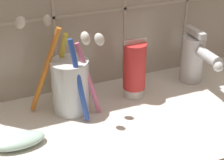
# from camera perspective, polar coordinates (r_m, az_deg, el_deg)

# --- Properties ---
(sink_counter) EXTENTS (0.58, 0.31, 0.02)m
(sink_counter) POSITION_cam_1_polar(r_m,az_deg,el_deg) (0.69, 5.85, -5.85)
(sink_counter) COLOR silver
(sink_counter) RESTS_ON ground
(toothbrush_cup) EXTENTS (0.14, 0.13, 0.18)m
(toothbrush_cup) POSITION_cam_1_polar(r_m,az_deg,el_deg) (0.67, -6.42, -0.47)
(toothbrush_cup) COLOR silver
(toothbrush_cup) RESTS_ON sink_counter
(toothpaste_tube) EXTENTS (0.05, 0.04, 0.12)m
(toothpaste_tube) POSITION_cam_1_polar(r_m,az_deg,el_deg) (0.71, 3.77, 1.68)
(toothpaste_tube) COLOR white
(toothpaste_tube) RESTS_ON sink_counter
(sink_faucet) EXTENTS (0.05, 0.12, 0.11)m
(sink_faucet) POSITION_cam_1_polar(r_m,az_deg,el_deg) (0.79, 12.48, 3.35)
(sink_faucet) COLOR silver
(sink_faucet) RESTS_ON sink_counter
(soap_bar) EXTENTS (0.08, 0.04, 0.02)m
(soap_bar) POSITION_cam_1_polar(r_m,az_deg,el_deg) (0.62, -14.05, -8.91)
(soap_bar) COLOR silver
(soap_bar) RESTS_ON sink_counter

